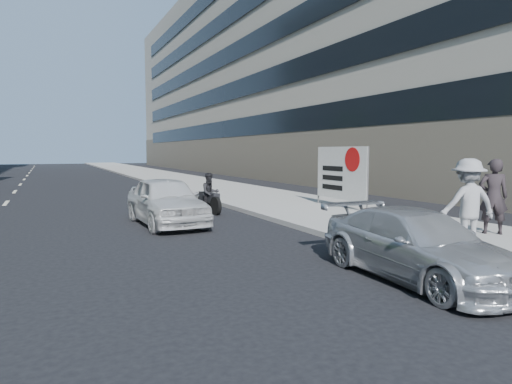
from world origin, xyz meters
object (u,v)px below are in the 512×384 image
pedestrian_woman (493,196)px  parked_sedan (417,245)px  jogger (468,203)px  motorcycle (210,195)px  white_sedan_near (166,201)px  protest_banner (341,173)px

pedestrian_woman → parked_sedan: 4.68m
jogger → pedestrian_woman: size_ratio=1.02×
parked_sedan → motorcycle: motorcycle is taller
pedestrian_woman → white_sedan_near: (-6.75, 5.69, -0.36)m
jogger → motorcycle: 8.95m
jogger → protest_banner: 7.08m
parked_sedan → motorcycle: bearing=94.4°
jogger → motorcycle: (-2.81, 8.48, -0.45)m
white_sedan_near → motorcycle: (2.02, 1.91, -0.08)m
pedestrian_woman → motorcycle: 8.96m
jogger → parked_sedan: (-2.34, -1.00, -0.50)m
pedestrian_woman → parked_sedan: size_ratio=0.46×
protest_banner → motorcycle: size_ratio=1.49×
white_sedan_near → jogger: bearing=-56.0°
jogger → pedestrian_woman: (1.92, 0.89, -0.01)m
protest_banner → white_sedan_near: 6.52m
protest_banner → pedestrian_woman: bearing=-87.3°
jogger → parked_sedan: 2.59m
jogger → protest_banner: bearing=-87.9°
protest_banner → jogger: bearing=-103.4°
jogger → pedestrian_woman: 2.12m
pedestrian_woman → protest_banner: bearing=-46.1°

